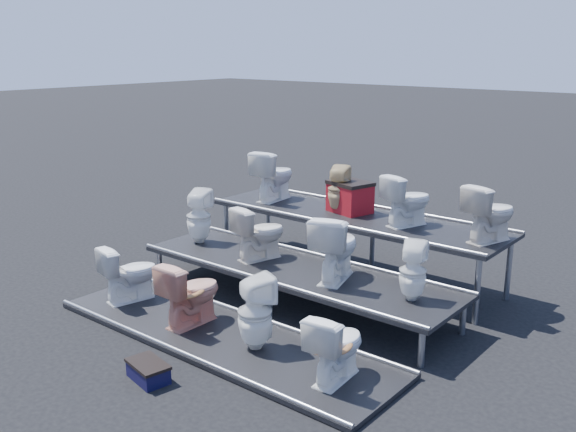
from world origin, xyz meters
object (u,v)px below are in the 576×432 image
Objects in this scene: toilet_5 at (260,233)px; toilet_6 at (336,247)px; red_crate at (350,198)px; toilet_8 at (274,175)px; toilet_9 at (339,189)px; toilet_4 at (199,216)px; toilet_10 at (408,200)px; toilet_3 at (336,345)px; toilet_7 at (413,271)px; toilet_1 at (191,292)px; toilet_0 at (130,273)px; step_stool at (148,373)px; toilet_11 at (490,213)px; toilet_2 at (255,312)px.

toilet_6 is (1.17, 0.00, 0.05)m from toilet_5.
red_crate is (-0.75, 1.41, 0.20)m from toilet_6.
toilet_9 is at bearing 174.85° from toilet_8.
toilet_10 is at bearing -173.67° from toilet_4.
toilet_3 is 1.06× the size of toilet_7.
toilet_7 is 3.33m from toilet_8.
toilet_4 is 3.28m from toilet_7.
toilet_6 is 1.22× the size of toilet_9.
toilet_4 is 1.95m from toilet_9.
toilet_6 reaches higher than toilet_1.
step_stool is (1.64, -1.06, -0.33)m from toilet_0.
step_stool is (-1.43, -1.06, -0.32)m from toilet_3.
toilet_7 is at bearing -146.71° from toilet_1.
toilet_1 is at bearing 35.01° from toilet_6.
toilet_9 is 0.94× the size of toilet_11.
toilet_9 is at bearing -158.71° from toilet_4.
red_crate is at bearing 14.50° from toilet_11.
red_crate is (-1.68, 2.71, 0.65)m from toilet_3.
toilet_9 reaches higher than toilet_6.
toilet_1 is at bearing 112.08° from toilet_4.
toilet_1 is at bearing -4.57° from toilet_3.
toilet_4 is 1.11m from toilet_5.
toilet_1 is at bearing 109.93° from toilet_5.
toilet_10 is (2.23, 0.00, -0.04)m from toilet_8.
toilet_7 is 1.21× the size of red_crate.
toilet_0 is 3.58m from toilet_10.
toilet_6 is at bearing -165.50° from toilet_5.
toilet_0 is at bearing 4.23° from toilet_7.
toilet_0 reaches higher than step_stool.
toilet_10 is at bearing 162.22° from toilet_9.
toilet_10 reaches higher than toilet_5.
toilet_0 reaches higher than toilet_3.
toilet_5 is 1.01× the size of toilet_11.
toilet_11 is at bearing 162.22° from toilet_9.
red_crate is at bearing -57.10° from toilet_7.
toilet_8 is (0.24, 1.30, 0.40)m from toilet_4.
toilet_8 is (-3.03, 1.30, 0.45)m from toilet_7.
toilet_6 is 1.22× the size of toilet_7.
toilet_8 is at bearing -41.47° from toilet_7.
toilet_10 is at bearing -121.86° from toilet_5.
toilet_10 is 0.97× the size of toilet_11.
toilet_1 is 1.15× the size of toilet_7.
toilet_9 is (-1.87, 1.30, 0.40)m from toilet_7.
toilet_7 is at bearing -104.76° from toilet_2.
toilet_1 is 1.84m from toilet_4.
step_stool is at bearing 120.28° from toilet_5.
toilet_2 is 1.73m from toilet_5.
toilet_8 reaches higher than toilet_1.
toilet_5 is 2.56m from step_stool.
toilet_6 is at bearing 101.12° from toilet_10.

